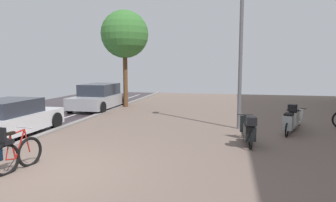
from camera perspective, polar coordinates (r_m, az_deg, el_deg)
The scene contains 9 objects.
ground at distance 6.67m, azimuth -10.87°, elevation -14.47°, with size 21.00×40.00×0.13m.
bicycle_foreground at distance 7.71m, azimuth -27.33°, elevation -8.95°, with size 0.76×1.37×1.10m.
scooter_near at distance 11.22m, azimuth 22.29°, elevation -3.89°, with size 0.81×1.68×0.79m.
scooter_mid at distance 9.31m, azimuth 15.20°, elevation -5.52°, with size 0.53×1.87×0.97m.
scooter_far at distance 12.14m, azimuth 23.12°, elevation -2.94°, with size 0.93×1.68×1.02m.
parked_car_near at distance 11.40m, azimuth -28.64°, elevation -3.13°, with size 1.94×4.09×1.25m.
parked_car_far at distance 16.93m, azimuth -13.09°, elevation 0.72°, with size 1.96×4.13×1.40m.
lamp_post at distance 11.54m, azimuth 13.89°, elevation 12.92°, with size 0.20×0.52×6.67m.
street_tree at distance 17.54m, azimuth -8.33°, elevation 12.50°, with size 2.71×2.71×5.55m.
Camera 1 is at (3.89, -5.72, 2.38)m, focal length 31.73 mm.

